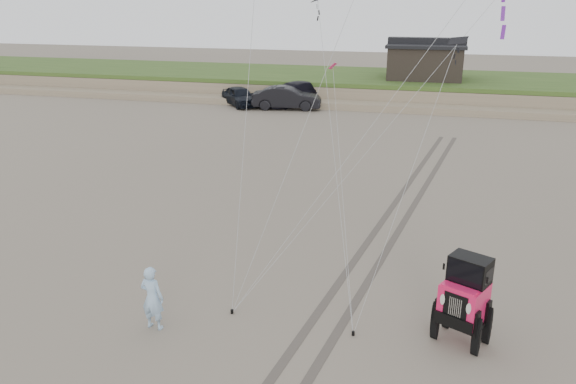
% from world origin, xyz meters
% --- Properties ---
extents(ground, '(160.00, 160.00, 0.00)m').
position_xyz_m(ground, '(0.00, 0.00, 0.00)').
color(ground, '#6B6054').
rests_on(ground, ground).
extents(dune_ridge, '(160.00, 14.25, 1.73)m').
position_xyz_m(dune_ridge, '(0.00, 37.50, 0.82)').
color(dune_ridge, '#7A6B54').
rests_on(dune_ridge, ground).
extents(cabin, '(6.40, 5.40, 3.35)m').
position_xyz_m(cabin, '(2.00, 37.00, 3.24)').
color(cabin, black).
rests_on(cabin, dune_ridge).
extents(truck_a, '(4.35, 4.56, 1.53)m').
position_xyz_m(truck_a, '(-12.03, 29.69, 0.77)').
color(truck_a, black).
rests_on(truck_a, ground).
extents(truck_b, '(5.52, 2.66, 1.75)m').
position_xyz_m(truck_b, '(-8.05, 29.32, 0.87)').
color(truck_b, black).
rests_on(truck_b, ground).
extents(truck_c, '(5.34, 6.57, 1.79)m').
position_xyz_m(truck_c, '(-8.04, 31.30, 0.89)').
color(truck_c, black).
rests_on(truck_c, ground).
extents(jeep, '(4.05, 5.33, 1.83)m').
position_xyz_m(jeep, '(4.30, 0.24, 0.91)').
color(jeep, '#F01B56').
rests_on(jeep, ground).
extents(man, '(0.68, 0.48, 1.76)m').
position_xyz_m(man, '(-3.43, -1.18, 0.88)').
color(man, '#8DB2DA').
rests_on(man, ground).
extents(stake_main, '(0.08, 0.08, 0.12)m').
position_xyz_m(stake_main, '(-1.71, -0.00, 0.06)').
color(stake_main, black).
rests_on(stake_main, ground).
extents(stake_aux, '(0.08, 0.08, 0.12)m').
position_xyz_m(stake_aux, '(1.67, -0.20, 0.06)').
color(stake_aux, black).
rests_on(stake_aux, ground).
extents(tire_tracks, '(5.22, 29.74, 0.01)m').
position_xyz_m(tire_tracks, '(2.00, 8.00, 0.00)').
color(tire_tracks, '#4C443D').
rests_on(tire_tracks, ground).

